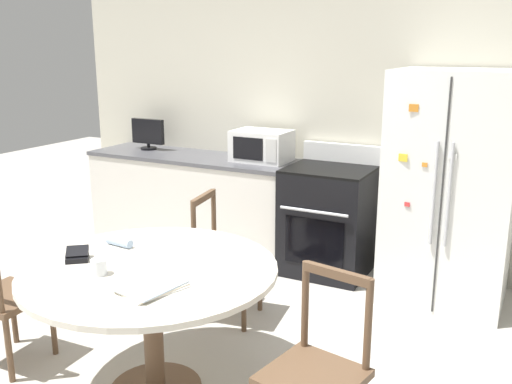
% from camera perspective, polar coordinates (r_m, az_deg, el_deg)
% --- Properties ---
extents(back_wall, '(5.20, 0.10, 2.60)m').
position_cam_1_polar(back_wall, '(5.19, 6.77, 7.56)').
color(back_wall, beige).
rests_on(back_wall, ground_plane).
extents(kitchen_counter, '(2.07, 0.64, 0.90)m').
position_cam_1_polar(kitchen_counter, '(5.57, -6.23, -0.87)').
color(kitchen_counter, silver).
rests_on(kitchen_counter, ground_plane).
extents(refrigerator, '(0.89, 0.81, 1.75)m').
position_cam_1_polar(refrigerator, '(4.52, 18.89, 0.38)').
color(refrigerator, white).
rests_on(refrigerator, ground_plane).
extents(oven_range, '(0.70, 0.68, 1.08)m').
position_cam_1_polar(oven_range, '(4.93, 7.26, -2.72)').
color(oven_range, black).
rests_on(oven_range, ground_plane).
extents(microwave, '(0.50, 0.36, 0.28)m').
position_cam_1_polar(microwave, '(5.13, 0.57, 4.64)').
color(microwave, white).
rests_on(microwave, kitchen_counter).
extents(countertop_tv, '(0.36, 0.16, 0.31)m').
position_cam_1_polar(countertop_tv, '(5.82, -10.75, 5.81)').
color(countertop_tv, black).
rests_on(countertop_tv, kitchen_counter).
extents(dining_table, '(1.38, 1.38, 0.76)m').
position_cam_1_polar(dining_table, '(3.19, -10.46, -9.37)').
color(dining_table, beige).
rests_on(dining_table, ground_plane).
extents(dining_chair_far, '(0.48, 0.48, 0.90)m').
position_cam_1_polar(dining_chair_far, '(4.08, -3.08, -6.80)').
color(dining_chair_far, brown).
rests_on(dining_chair_far, ground_plane).
extents(dining_chair_right, '(0.49, 0.49, 0.90)m').
position_cam_1_polar(dining_chair_right, '(2.79, 6.03, -17.61)').
color(dining_chair_right, brown).
rests_on(dining_chair_right, ground_plane).
extents(dining_chair_left, '(0.43, 0.43, 0.90)m').
position_cam_1_polar(dining_chair_left, '(3.81, -23.95, -9.68)').
color(dining_chair_left, brown).
rests_on(dining_chair_left, ground_plane).
extents(candle_glass, '(0.08, 0.08, 0.08)m').
position_cam_1_polar(candle_glass, '(3.09, -15.42, -7.33)').
color(candle_glass, silver).
rests_on(candle_glass, dining_table).
extents(folded_napkin, '(0.18, 0.07, 0.05)m').
position_cam_1_polar(folded_napkin, '(3.49, -13.52, -4.86)').
color(folded_napkin, '#A3BCDB').
rests_on(folded_napkin, dining_table).
extents(wallet, '(0.17, 0.17, 0.07)m').
position_cam_1_polar(wallet, '(3.33, -17.44, -6.08)').
color(wallet, black).
rests_on(wallet, dining_table).
extents(mail_stack, '(0.31, 0.36, 0.02)m').
position_cam_1_polar(mail_stack, '(2.86, -10.38, -9.35)').
color(mail_stack, white).
rests_on(mail_stack, dining_table).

